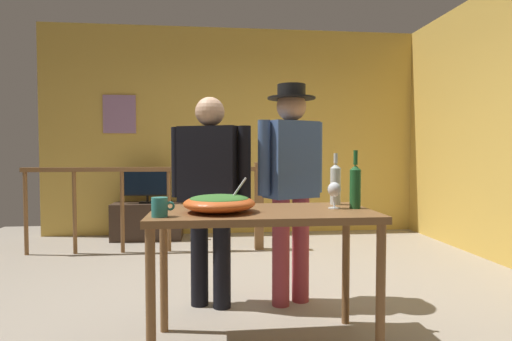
# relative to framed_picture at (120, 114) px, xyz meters

# --- Properties ---
(ground_plane) EXTENTS (7.00, 7.00, 0.00)m
(ground_plane) POSITION_rel_framed_picture_xyz_m (1.58, -2.63, -1.66)
(ground_plane) COLOR #9E9384
(back_wall) EXTENTS (5.27, 0.10, 2.88)m
(back_wall) POSITION_rel_framed_picture_xyz_m (1.58, 0.06, -0.22)
(back_wall) COLOR gold
(back_wall) RESTS_ON ground_plane
(side_wall_right) EXTENTS (0.10, 4.04, 2.88)m
(side_wall_right) POSITION_rel_framed_picture_xyz_m (4.21, -1.83, -0.22)
(side_wall_right) COLOR gold
(side_wall_right) RESTS_ON ground_plane
(framed_picture) EXTENTS (0.43, 0.03, 0.52)m
(framed_picture) POSITION_rel_framed_picture_xyz_m (0.00, 0.00, 0.00)
(framed_picture) COLOR #98729C
(stair_railing) EXTENTS (2.70, 0.10, 1.02)m
(stair_railing) POSITION_rel_framed_picture_xyz_m (0.93, -1.02, -1.03)
(stair_railing) COLOR brown
(stair_railing) RESTS_ON ground_plane
(tv_console) EXTENTS (0.90, 0.40, 0.48)m
(tv_console) POSITION_rel_framed_picture_xyz_m (0.40, -0.29, -1.42)
(tv_console) COLOR #38281E
(tv_console) RESTS_ON ground_plane
(flat_screen_tv) EXTENTS (0.61, 0.12, 0.45)m
(flat_screen_tv) POSITION_rel_framed_picture_xyz_m (0.40, -0.32, -0.92)
(flat_screen_tv) COLOR black
(flat_screen_tv) RESTS_ON tv_console
(serving_table) EXTENTS (1.27, 0.65, 0.81)m
(serving_table) POSITION_rel_framed_picture_xyz_m (1.54, -3.48, -0.95)
(serving_table) COLOR brown
(serving_table) RESTS_ON ground_plane
(salad_bowl) EXTENTS (0.40, 0.40, 0.20)m
(salad_bowl) POSITION_rel_framed_picture_xyz_m (1.29, -3.53, -0.80)
(salad_bowl) COLOR #DB5B23
(salad_bowl) RESTS_ON serving_table
(wine_glass) EXTENTS (0.08, 0.08, 0.16)m
(wine_glass) POSITION_rel_framed_picture_xyz_m (1.97, -3.46, -0.75)
(wine_glass) COLOR silver
(wine_glass) RESTS_ON serving_table
(wine_bottle_clear) EXTENTS (0.07, 0.07, 0.33)m
(wine_bottle_clear) POSITION_rel_framed_picture_xyz_m (2.03, -3.27, -0.72)
(wine_bottle_clear) COLOR silver
(wine_bottle_clear) RESTS_ON serving_table
(wine_bottle_green) EXTENTS (0.07, 0.07, 0.35)m
(wine_bottle_green) POSITION_rel_framed_picture_xyz_m (2.09, -3.46, -0.72)
(wine_bottle_green) COLOR #1E5628
(wine_bottle_green) RESTS_ON serving_table
(mug_teal) EXTENTS (0.12, 0.08, 0.10)m
(mug_teal) POSITION_rel_framed_picture_xyz_m (0.98, -3.67, -0.80)
(mug_teal) COLOR teal
(mug_teal) RESTS_ON serving_table
(person_standing_left) EXTENTS (0.58, 0.37, 1.54)m
(person_standing_left) POSITION_rel_framed_picture_xyz_m (1.23, -2.79, -0.75)
(person_standing_left) COLOR black
(person_standing_left) RESTS_ON ground_plane
(person_standing_right) EXTENTS (0.52, 0.36, 1.64)m
(person_standing_right) POSITION_rel_framed_picture_xyz_m (1.84, -2.79, -0.69)
(person_standing_right) COLOR #9E3842
(person_standing_right) RESTS_ON ground_plane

